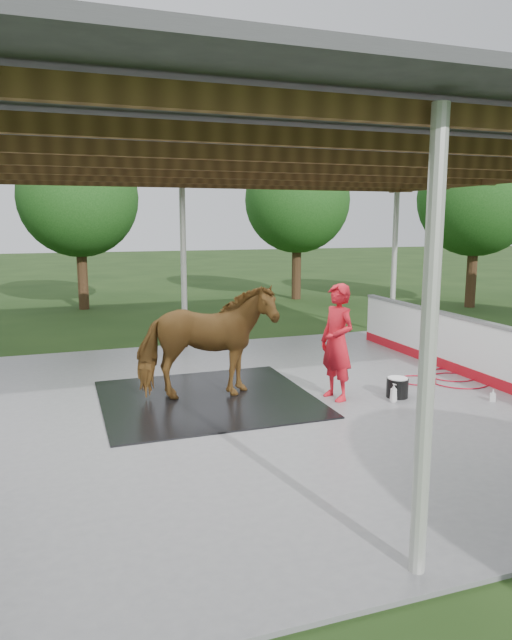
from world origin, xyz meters
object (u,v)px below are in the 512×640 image
object	(u,v)px
horse	(206,342)
handler	(337,342)
dasher_board	(479,352)
wash_bucket	(397,387)

from	to	relation	value
horse	handler	xyz separation A→B (m)	(2.07, -0.68, -0.00)
horse	dasher_board	bearing A→B (deg)	-91.94
dasher_board	horse	xyz separation A→B (m)	(-5.12, 0.55, 0.44)
wash_bucket	dasher_board	bearing A→B (deg)	11.22
horse	handler	distance (m)	2.18
dasher_board	handler	distance (m)	3.08
dasher_board	horse	size ratio (longest dim) A/B	3.53
dasher_board	horse	distance (m)	5.17
horse	handler	size ratio (longest dim) A/B	1.16
dasher_board	wash_bucket	xyz separation A→B (m)	(-2.02, -0.40, -0.37)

